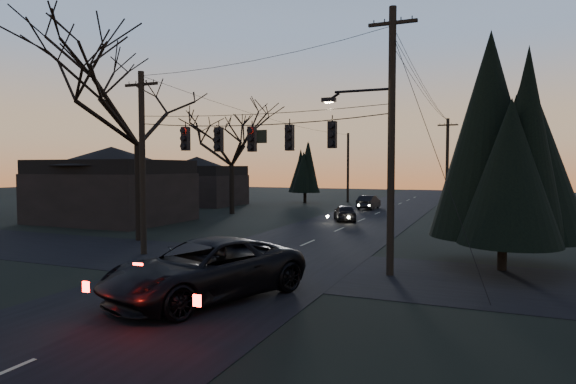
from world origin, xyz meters
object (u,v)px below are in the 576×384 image
at_px(utility_pole_right, 390,275).
at_px(evergreen_right, 505,145).
at_px(sedan_oncoming_a, 345,213).
at_px(sedan_oncoming_b, 369,202).
at_px(utility_pole_far_r, 446,212).
at_px(utility_pole_left, 144,254).
at_px(bare_tree_left, 138,107).
at_px(suv_near, 205,270).
at_px(utility_pole_far_l, 348,202).

bearing_deg(utility_pole_right, evergreen_right, 33.07).
distance_m(sedan_oncoming_a, sedan_oncoming_b, 10.84).
xyz_separation_m(utility_pole_far_r, sedan_oncoming_b, (-7.17, -0.21, 0.66)).
distance_m(utility_pole_left, sedan_oncoming_b, 28.14).
bearing_deg(bare_tree_left, suv_near, -41.96).
bearing_deg(utility_pole_far_r, bare_tree_left, -120.59).
xyz_separation_m(bare_tree_left, evergreen_right, (18.49, -0.83, -2.43)).
bearing_deg(bare_tree_left, utility_pole_far_l, 84.67).
bearing_deg(utility_pole_left, sedan_oncoming_b, 81.14).
bearing_deg(evergreen_right, suv_near, -137.16).
height_order(evergreen_right, suv_near, evergreen_right).
bearing_deg(sedan_oncoming_a, suv_near, 73.21).
xyz_separation_m(suv_near, sedan_oncoming_a, (-1.82, 22.42, -0.28)).
bearing_deg(sedan_oncoming_b, utility_pole_left, 83.52).
relative_size(utility_pole_left, sedan_oncoming_b, 2.11).
distance_m(evergreen_right, sedan_oncoming_b, 27.90).
bearing_deg(sedan_oncoming_b, utility_pole_right, 106.84).
xyz_separation_m(utility_pole_far_r, suv_near, (-4.70, -33.45, 0.91)).
relative_size(evergreen_right, sedan_oncoming_a, 2.36).
height_order(utility_pole_right, utility_pole_far_l, utility_pole_right).
height_order(suv_near, sedan_oncoming_a, suv_near).
distance_m(utility_pole_right, suv_near, 7.25).
bearing_deg(evergreen_right, bare_tree_left, 177.43).
distance_m(utility_pole_right, utility_pole_far_l, 37.79).
bearing_deg(sedan_oncoming_b, utility_pole_far_r, -175.97).
bearing_deg(evergreen_right, utility_pole_far_r, 98.82).
relative_size(utility_pole_right, utility_pole_left, 1.18).
xyz_separation_m(utility_pole_left, evergreen_right, (15.45, 2.57, 4.96)).
bearing_deg(utility_pole_far_l, utility_pole_far_r, -34.82).
bearing_deg(bare_tree_left, utility_pole_right, -13.16).
bearing_deg(utility_pole_far_l, evergreen_right, -65.20).
height_order(utility_pole_left, sedan_oncoming_b, utility_pole_left).
bearing_deg(utility_pole_left, utility_pole_far_r, 67.67).
height_order(utility_pole_far_l, bare_tree_left, bare_tree_left).
bearing_deg(utility_pole_far_r, utility_pole_right, -90.00).
bearing_deg(utility_pole_far_r, evergreen_right, -81.18).
height_order(utility_pole_far_r, sedan_oncoming_b, utility_pole_far_r).
xyz_separation_m(bare_tree_left, suv_near, (9.84, -8.85, -6.49)).
relative_size(utility_pole_right, utility_pole_far_r, 1.18).
distance_m(utility_pole_right, sedan_oncoming_a, 18.19).
distance_m(utility_pole_left, suv_near, 8.76).
relative_size(utility_pole_right, bare_tree_left, 0.94).
bearing_deg(utility_pole_left, evergreen_right, 9.45).
xyz_separation_m(utility_pole_left, sedan_oncoming_a, (4.98, 16.97, 0.63)).
xyz_separation_m(evergreen_right, sedan_oncoming_b, (-11.11, 25.23, -4.30)).
xyz_separation_m(utility_pole_far_l, evergreen_right, (15.45, -33.43, 4.96)).
relative_size(utility_pole_far_r, bare_tree_left, 0.80).
bearing_deg(utility_pole_right, sedan_oncoming_b, 104.46).
relative_size(bare_tree_left, evergreen_right, 1.21).
relative_size(utility_pole_far_r, utility_pole_far_l, 1.06).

